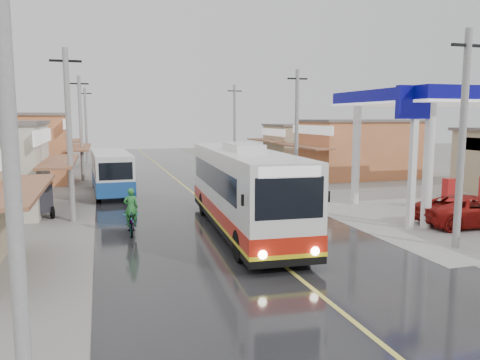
{
  "coord_description": "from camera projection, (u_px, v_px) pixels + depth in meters",
  "views": [
    {
      "loc": [
        -5.65,
        -14.01,
        4.86
      ],
      "look_at": [
        0.29,
        5.82,
        2.09
      ],
      "focal_mm": 35.0,
      "sensor_mm": 36.0,
      "label": 1
    }
  ],
  "objects": [
    {
      "name": "jeepney",
      "position": [
        473.0,
        211.0,
        21.04
      ],
      "size": [
        5.22,
        2.74,
        1.4
      ],
      "primitive_type": "imported",
      "rotation": [
        0.0,
        0.0,
        1.49
      ],
      "color": "maroon",
      "rests_on": "ground"
    },
    {
      "name": "coach_bus",
      "position": [
        242.0,
        189.0,
        19.94
      ],
      "size": [
        3.37,
        12.19,
        3.77
      ],
      "rotation": [
        0.0,
        0.0,
        -0.06
      ],
      "color": "silver",
      "rests_on": "road"
    },
    {
      "name": "utility_poles_right",
      "position": [
        296.0,
        189.0,
        31.79
      ],
      "size": [
        1.6,
        36.0,
        8.0
      ],
      "primitive_type": null,
      "color": "gray",
      "rests_on": "ground"
    },
    {
      "name": "centre_line",
      "position": [
        194.0,
        194.0,
        29.79
      ],
      "size": [
        0.15,
        90.0,
        0.01
      ],
      "primitive_type": "cube",
      "color": "#D8CC4C",
      "rests_on": "road"
    },
    {
      "name": "second_bus",
      "position": [
        111.0,
        172.0,
        29.79
      ],
      "size": [
        2.52,
        8.15,
        2.67
      ],
      "rotation": [
        0.0,
        0.0,
        0.04
      ],
      "color": "silver",
      "rests_on": "road"
    },
    {
      "name": "ground",
      "position": [
        282.0,
        265.0,
        15.56
      ],
      "size": [
        120.0,
        120.0,
        0.0
      ],
      "primitive_type": "plane",
      "color": "slate",
      "rests_on": "ground"
    },
    {
      "name": "utility_poles_left",
      "position": [
        79.0,
        197.0,
        28.75
      ],
      "size": [
        1.6,
        50.0,
        8.0
      ],
      "primitive_type": null,
      "color": "gray",
      "rests_on": "ground"
    },
    {
      "name": "tricycle_near",
      "position": [
        33.0,
        196.0,
        22.93
      ],
      "size": [
        2.14,
        2.5,
        1.8
      ],
      "rotation": [
        0.0,
        0.0,
        0.29
      ],
      "color": "#26262D",
      "rests_on": "ground"
    },
    {
      "name": "cyclist",
      "position": [
        131.0,
        219.0,
        19.47
      ],
      "size": [
        0.68,
        1.86,
        1.99
      ],
      "rotation": [
        0.0,
        0.0,
        -0.02
      ],
      "color": "black",
      "rests_on": "ground"
    },
    {
      "name": "shopfronts_right",
      "position": [
        424.0,
        191.0,
        31.22
      ],
      "size": [
        11.0,
        44.0,
        4.8
      ],
      "primitive_type": null,
      "color": "beige",
      "rests_on": "ground"
    },
    {
      "name": "road",
      "position": [
        194.0,
        194.0,
        29.8
      ],
      "size": [
        12.0,
        90.0,
        0.02
      ],
      "primitive_type": "cube",
      "color": "black",
      "rests_on": "ground"
    }
  ]
}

